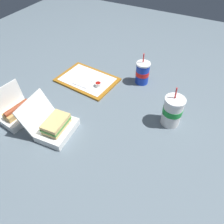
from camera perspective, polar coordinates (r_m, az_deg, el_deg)
ground_plane at (r=1.23m, az=0.17°, el=0.04°), size 3.20×3.20×0.00m
food_tray at (r=1.46m, az=-6.48°, el=8.35°), size 0.39×0.29×0.01m
ketchup_cup at (r=1.38m, az=-3.64°, el=7.23°), size 0.04×0.04×0.02m
napkin_stack at (r=1.45m, az=-3.06°, el=8.60°), size 0.10×0.10×0.00m
plastic_fork at (r=1.40m, az=-8.56°, el=6.92°), size 0.11×0.02×0.00m
clamshell_hotdog_front at (r=1.28m, az=-23.47°, el=-0.04°), size 0.18×0.21×0.17m
clamshell_sandwich_corner at (r=1.13m, az=-14.74°, el=-3.53°), size 0.24×0.21×0.17m
soda_cup_left at (r=1.15m, az=15.51°, el=0.24°), size 0.10×0.10×0.23m
soda_cup_back at (r=1.41m, az=7.96°, el=10.10°), size 0.09×0.09×0.20m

